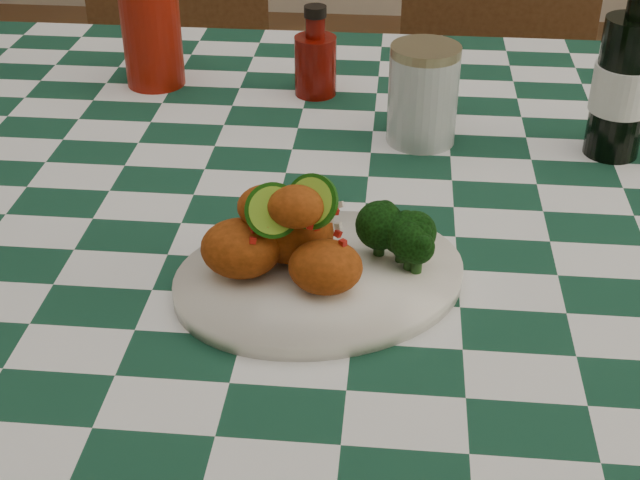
# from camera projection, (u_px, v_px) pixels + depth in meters

# --- Properties ---
(dining_table) EXTENTS (1.66, 1.06, 0.79)m
(dining_table) POSITION_uv_depth(u_px,v_px,m) (360.00, 412.00, 1.31)
(dining_table) COLOR #133D2A
(dining_table) RESTS_ON ground
(plate) EXTENTS (0.36, 0.33, 0.02)m
(plate) POSITION_uv_depth(u_px,v_px,m) (320.00, 278.00, 0.90)
(plate) COLOR white
(plate) RESTS_ON dining_table
(fried_chicken_pile) EXTENTS (0.15, 0.11, 0.10)m
(fried_chicken_pile) POSITION_uv_depth(u_px,v_px,m) (298.00, 229.00, 0.87)
(fried_chicken_pile) COLOR #A13F0F
(fried_chicken_pile) RESTS_ON plate
(broccoli_side) EXTENTS (0.08, 0.08, 0.06)m
(broccoli_side) POSITION_uv_depth(u_px,v_px,m) (397.00, 245.00, 0.88)
(broccoli_side) COLOR black
(broccoli_side) RESTS_ON plate
(red_tumbler) EXTENTS (0.10, 0.10, 0.15)m
(red_tumbler) POSITION_uv_depth(u_px,v_px,m) (152.00, 35.00, 1.31)
(red_tumbler) COLOR maroon
(red_tumbler) RESTS_ON dining_table
(ketchup_bottle) EXTENTS (0.08, 0.08, 0.13)m
(ketchup_bottle) POSITION_uv_depth(u_px,v_px,m) (315.00, 51.00, 1.28)
(ketchup_bottle) COLOR #5F0A04
(ketchup_bottle) RESTS_ON dining_table
(mason_jar) EXTENTS (0.11, 0.11, 0.13)m
(mason_jar) POSITION_uv_depth(u_px,v_px,m) (423.00, 95.00, 1.15)
(mason_jar) COLOR #B2BCBA
(mason_jar) RESTS_ON dining_table
(beer_bottle) EXTENTS (0.08, 0.08, 0.25)m
(beer_bottle) POSITION_uv_depth(u_px,v_px,m) (627.00, 62.00, 1.08)
(beer_bottle) COLOR black
(beer_bottle) RESTS_ON dining_table
(wooden_chair_left) EXTENTS (0.46, 0.47, 0.83)m
(wooden_chair_left) POSITION_uv_depth(u_px,v_px,m) (189.00, 167.00, 1.91)
(wooden_chair_left) COLOR #472814
(wooden_chair_left) RESTS_ON ground
(wooden_chair_right) EXTENTS (0.43, 0.45, 0.88)m
(wooden_chair_right) POSITION_uv_depth(u_px,v_px,m) (486.00, 169.00, 1.85)
(wooden_chair_right) COLOR #472814
(wooden_chair_right) RESTS_ON ground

